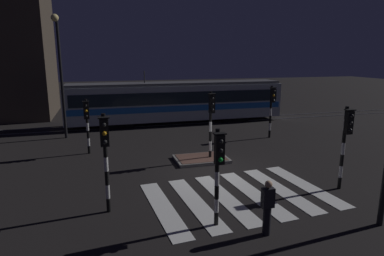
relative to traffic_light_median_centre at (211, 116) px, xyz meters
The scene contains 14 objects.
ground_plane 2.92m from the traffic_light_median_centre, 101.59° to the right, with size 120.00×120.00×0.00m, color black.
rail_near 9.57m from the traffic_light_median_centre, 92.18° to the left, with size 80.00×0.12×0.03m, color #59595E.
rail_far 10.97m from the traffic_light_median_centre, 91.89° to the left, with size 80.00×0.12×0.03m, color #59595E.
crosswalk_zebra 5.00m from the traffic_light_median_centre, 94.58° to the right, with size 7.08×5.17×0.02m.
traffic_island 2.30m from the traffic_light_median_centre, 162.77° to the left, with size 2.68×1.80×0.18m.
traffic_light_median_centre is the anchor object (origin of this frame).
traffic_light_corner_far_right 6.37m from the traffic_light_median_centre, 33.32° to the left, with size 0.36×0.42×3.40m.
traffic_light_kerb_mid_left 6.66m from the traffic_light_median_centre, 107.28° to the right, with size 0.36×0.42×3.13m.
traffic_light_corner_far_left 6.70m from the traffic_light_median_centre, 153.88° to the left, with size 0.36×0.42×3.01m.
traffic_light_corner_near_right 6.24m from the traffic_light_median_centre, 52.29° to the right, with size 0.36×0.42×3.35m.
traffic_light_corner_near_left 6.87m from the traffic_light_median_centre, 139.40° to the right, with size 0.36×0.42×3.43m.
street_lamp_trackside_left 10.52m from the traffic_light_median_centre, 137.41° to the left, with size 0.44×1.21×7.64m.
tram 10.03m from the traffic_light_median_centre, 86.38° to the left, with size 17.12×2.58×4.15m.
pedestrian_waiting_at_kerb 7.37m from the traffic_light_median_centre, 95.73° to the right, with size 0.36×0.24×1.71m.
Camera 1 is at (-4.96, -13.46, 5.23)m, focal length 30.71 mm.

